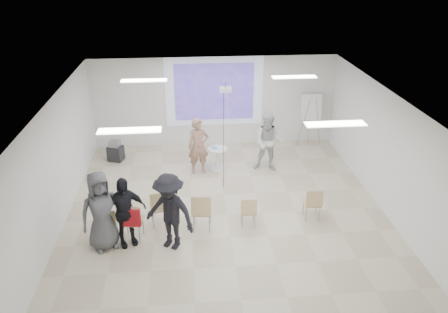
{
  "coord_description": "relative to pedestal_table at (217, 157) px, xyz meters",
  "views": [
    {
      "loc": [
        -0.88,
        -9.3,
        6.08
      ],
      "look_at": [
        0.0,
        0.8,
        1.25
      ],
      "focal_mm": 35.0,
      "sensor_mm": 36.0,
      "label": 1
    }
  ],
  "objects": [
    {
      "name": "av_cart",
      "position": [
        -3.16,
        0.9,
        -0.09
      ],
      "size": [
        0.55,
        0.49,
        0.68
      ],
      "rotation": [
        0.0,
        0.0,
        -0.34
      ],
      "color": "black",
      "rests_on": "floor"
    },
    {
      "name": "fluor_panel_nw",
      "position": [
        -1.95,
        -0.53,
        2.57
      ],
      "size": [
        1.2,
        0.3,
        0.02
      ],
      "primitive_type": "cube",
      "color": "white",
      "rests_on": "ceiling"
    },
    {
      "name": "chair_right_inner",
      "position": [
        0.51,
        -3.09,
        0.08
      ],
      "size": [
        0.39,
        0.42,
        0.8
      ],
      "rotation": [
        0.0,
        0.0,
        -0.04
      ],
      "color": "tan",
      "rests_on": "floor"
    },
    {
      "name": "laptop",
      "position": [
        -1.6,
        -2.78,
        0.12
      ],
      "size": [
        0.4,
        0.32,
        0.03
      ],
      "primitive_type": "imported",
      "rotation": [
        0.0,
        0.0,
        3.32
      ],
      "color": "black",
      "rests_on": "chair_left_inner"
    },
    {
      "name": "projection_image",
      "position": [
        0.05,
        1.94,
        1.45
      ],
      "size": [
        2.6,
        0.01,
        1.9
      ],
      "primitive_type": "cube",
      "color": "#4933B0",
      "rests_on": "wall_back"
    },
    {
      "name": "fluor_panel_ne",
      "position": [
        2.05,
        -0.53,
        2.57
      ],
      "size": [
        1.2,
        0.3,
        0.02
      ],
      "primitive_type": "cube",
      "color": "white",
      "rests_on": "ceiling"
    },
    {
      "name": "fluor_panel_se",
      "position": [
        2.05,
        -4.03,
        2.57
      ],
      "size": [
        1.2,
        0.3,
        0.02
      ],
      "primitive_type": "cube",
      "color": "white",
      "rests_on": "ceiling"
    },
    {
      "name": "chair_left_mid",
      "position": [
        -2.2,
        -3.44,
        0.18
      ],
      "size": [
        0.53,
        0.56,
        0.99
      ],
      "rotation": [
        0.0,
        0.0,
        -0.14
      ],
      "color": "tan",
      "rests_on": "floor"
    },
    {
      "name": "chair_right_far",
      "position": [
        2.12,
        -2.94,
        0.11
      ],
      "size": [
        0.43,
        0.46,
        0.87
      ],
      "rotation": [
        0.0,
        0.0,
        -0.05
      ],
      "color": "tan",
      "rests_on": "floor"
    },
    {
      "name": "player_left",
      "position": [
        -0.57,
        -0.13,
        0.57
      ],
      "size": [
        0.77,
        0.58,
        1.93
      ],
      "primitive_type": "imported",
      "rotation": [
        0.0,
        0.0,
        0.16
      ],
      "color": "#9E7560",
      "rests_on": "floor"
    },
    {
      "name": "chair_center",
      "position": [
        -0.61,
        -3.17,
        0.18
      ],
      "size": [
        0.5,
        0.54,
        0.98
      ],
      "rotation": [
        0.0,
        0.0,
        -0.09
      ],
      "color": "tan",
      "rests_on": "floor"
    },
    {
      "name": "player_right",
      "position": [
        1.52,
        -0.14,
        0.61
      ],
      "size": [
        1.14,
        1.01,
        2.01
      ],
      "primitive_type": "imported",
      "rotation": [
        0.0,
        0.0,
        -0.28
      ],
      "color": "silver",
      "rests_on": "floor"
    },
    {
      "name": "pedestal_table",
      "position": [
        0.0,
        0.0,
        0.0
      ],
      "size": [
        0.77,
        0.77,
        0.72
      ],
      "rotation": [
        0.0,
        0.0,
        0.42
      ],
      "color": "silver",
      "rests_on": "floor"
    },
    {
      "name": "wall_right",
      "position": [
        4.1,
        -2.53,
        1.1
      ],
      "size": [
        0.1,
        9.0,
        3.0
      ],
      "primitive_type": "cube",
      "color": "silver",
      "rests_on": "floor"
    },
    {
      "name": "audience_outer",
      "position": [
        -2.79,
        -3.59,
        0.64
      ],
      "size": [
        1.21,
        1.05,
        2.09
      ],
      "primitive_type": "imported",
      "rotation": [
        0.0,
        0.0,
        0.45
      ],
      "color": "#525257",
      "rests_on": "floor"
    },
    {
      "name": "wall_back",
      "position": [
        0.05,
        2.02,
        1.1
      ],
      "size": [
        8.0,
        0.1,
        3.0
      ],
      "primitive_type": "cube",
      "color": "silver",
      "rests_on": "floor"
    },
    {
      "name": "audience_mid",
      "position": [
        -1.31,
        -3.72,
        0.63
      ],
      "size": [
        1.52,
        1.32,
        2.06
      ],
      "primitive_type": "imported",
      "rotation": [
        0.0,
        0.0,
        -0.55
      ],
      "color": "black",
      "rests_on": "floor"
    },
    {
      "name": "red_jacket",
      "position": [
        -2.19,
        -3.57,
        0.32
      ],
      "size": [
        0.45,
        0.16,
        0.42
      ],
      "primitive_type": "cube",
      "rotation": [
        0.0,
        0.0,
        -0.14
      ],
      "color": "#A7141C",
      "rests_on": "chair_left_mid"
    },
    {
      "name": "audience_left",
      "position": [
        -2.32,
        -3.53,
        0.56
      ],
      "size": [
        1.29,
        1.05,
        1.93
      ],
      "primitive_type": "imported",
      "rotation": [
        0.0,
        0.0,
        0.39
      ],
      "color": "black",
      "rests_on": "floor"
    },
    {
      "name": "ceiling_projector",
      "position": [
        0.15,
        -1.04,
        2.29
      ],
      "size": [
        0.3,
        0.25,
        3.0
      ],
      "color": "white",
      "rests_on": "ceiling"
    },
    {
      "name": "fluor_panel_sw",
      "position": [
        -1.95,
        -4.03,
        2.57
      ],
      "size": [
        1.2,
        0.3,
        0.02
      ],
      "primitive_type": "cube",
      "color": "white",
      "rests_on": "ceiling"
    },
    {
      "name": "ceiling",
      "position": [
        0.05,
        -2.53,
        2.65
      ],
      "size": [
        8.0,
        9.0,
        0.1
      ],
      "primitive_type": "cube",
      "color": "white",
      "rests_on": "wall_back"
    },
    {
      "name": "controller_right",
      "position": [
        1.34,
        0.11,
        0.96
      ],
      "size": [
        0.07,
        0.12,
        0.04
      ],
      "primitive_type": "cube",
      "rotation": [
        0.0,
        0.0,
        -0.28
      ],
      "color": "silver",
      "rests_on": "player_right"
    },
    {
      "name": "floor",
      "position": [
        0.05,
        -2.53,
        -0.45
      ],
      "size": [
        8.0,
        9.0,
        0.1
      ],
      "primitive_type": "cube",
      "color": "beige",
      "rests_on": "ground"
    },
    {
      "name": "chair_far_left",
      "position": [
        -2.74,
        -3.35,
        0.09
      ],
      "size": [
        0.42,
        0.44,
        0.82
      ],
      "rotation": [
        0.0,
        0.0,
        0.08
      ],
      "color": "#CFB877",
      "rests_on": "floor"
    },
    {
      "name": "wall_left",
      "position": [
        -4.0,
        -2.53,
        1.1
      ],
      "size": [
        0.1,
        9.0,
        3.0
      ],
      "primitive_type": "cube",
      "color": "silver",
      "rests_on": "floor"
    },
    {
      "name": "projection_halo",
      "position": [
        0.05,
        1.95,
        1.45
      ],
      "size": [
        3.2,
        0.01,
        2.3
      ],
      "primitive_type": "cube",
      "color": "silver",
      "rests_on": "wall_back"
    },
    {
      "name": "flipchart_easel",
      "position": [
        3.23,
        1.57,
        0.97
      ],
      "size": [
        0.8,
        0.61,
        1.86
      ],
      "rotation": [
        0.0,
        0.0,
        -0.07
      ],
      "color": "#93959B",
      "rests_on": "floor"
    },
    {
      "name": "chair_left_inner",
      "position": [
        -1.59,
        -2.88,
        0.18
      ],
      "size": [
        0.54,
        0.56,
        0.97
      ],
      "rotation": [
        0.0,
        0.0,
        0.18
      ],
      "color": "tan",
      "rests_on": "floor"
    },
    {
      "name": "controller_left",
      "position": [
        -0.39,
        0.12,
        0.87
      ],
      "size": [
        0.06,
        0.12,
        0.04
      ],
      "primitive_type": "cube",
      "rotation": [
        0.0,
        0.0,
        0.16
      ],
      "color": "white",
      "rests_on": "player_left"
    }
  ]
}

